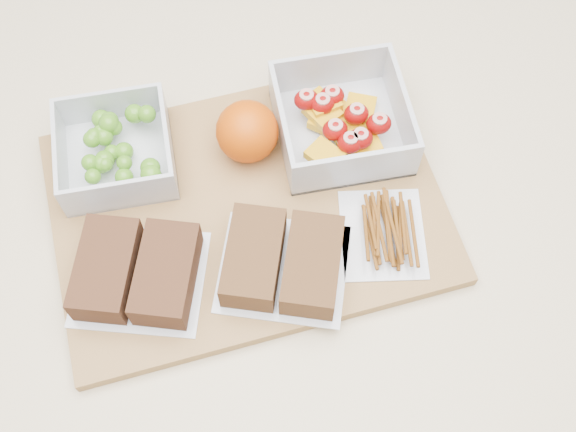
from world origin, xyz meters
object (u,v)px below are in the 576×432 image
object	(u,v)px
pretzel_bag	(384,230)
fruit_container	(341,122)
cutting_board	(248,208)
orange	(247,132)
grape_container	(117,149)
sandwich_bag_center	(283,262)
sandwich_bag_left	(137,272)

from	to	relation	value
pretzel_bag	fruit_container	bearing A→B (deg)	97.10
cutting_board	orange	bearing A→B (deg)	74.46
fruit_container	pretzel_bag	distance (m)	0.14
cutting_board	grape_container	xyz separation A→B (m)	(-0.13, 0.08, 0.03)
cutting_board	sandwich_bag_center	distance (m)	0.09
orange	pretzel_bag	xyz separation A→B (m)	(0.12, -0.13, -0.02)
grape_container	fruit_container	bearing A→B (deg)	-2.60
grape_container	pretzel_bag	bearing A→B (deg)	-28.55
grape_container	sandwich_bag_left	xyz separation A→B (m)	(0.01, -0.15, -0.00)
grape_container	sandwich_bag_center	bearing A→B (deg)	-46.67
orange	sandwich_bag_left	world-z (taller)	orange
orange	sandwich_bag_center	world-z (taller)	orange
cutting_board	grape_container	distance (m)	0.16
fruit_container	cutting_board	bearing A→B (deg)	-149.20
sandwich_bag_left	grape_container	bearing A→B (deg)	93.04
orange	sandwich_bag_left	bearing A→B (deg)	-134.91
orange	pretzel_bag	world-z (taller)	orange
cutting_board	fruit_container	world-z (taller)	fruit_container
grape_container	fruit_container	distance (m)	0.25
grape_container	pretzel_bag	distance (m)	0.31
fruit_container	pretzel_bag	xyz separation A→B (m)	(0.02, -0.13, -0.01)
orange	sandwich_bag_center	bearing A→B (deg)	-85.80
cutting_board	pretzel_bag	xyz separation A→B (m)	(0.14, -0.06, 0.02)
sandwich_bag_left	sandwich_bag_center	world-z (taller)	same
fruit_container	orange	world-z (taller)	orange
cutting_board	orange	size ratio (longest dim) A/B	6.03
grape_container	sandwich_bag_left	bearing A→B (deg)	-86.96
fruit_container	grape_container	bearing A→B (deg)	177.40
cutting_board	orange	xyz separation A→B (m)	(0.01, 0.07, 0.04)
cutting_board	sandwich_bag_left	size ratio (longest dim) A/B	2.63
sandwich_bag_left	sandwich_bag_center	xyz separation A→B (m)	(0.15, -0.02, -0.00)
orange	sandwich_bag_left	xyz separation A→B (m)	(-0.14, -0.14, -0.01)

